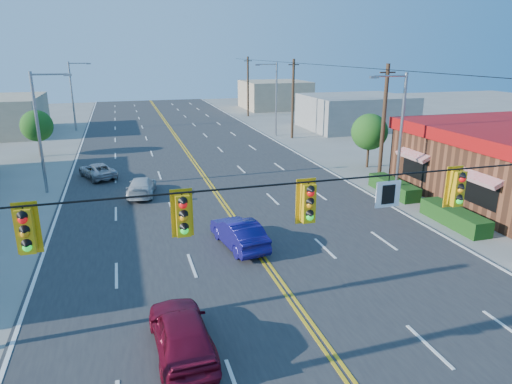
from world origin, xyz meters
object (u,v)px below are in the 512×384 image
object	(u,v)px
car_white	(142,187)
car_silver	(97,171)
car_magenta	(182,333)
car_blue	(239,234)
signal_span	(344,218)

from	to	relation	value
car_white	car_silver	size ratio (longest dim) A/B	1.01
car_magenta	car_white	distance (m)	17.34
car_blue	car_white	world-z (taller)	car_blue
car_white	car_magenta	bearing A→B (deg)	100.04
signal_span	car_blue	distance (m)	10.36
car_silver	car_blue	bearing A→B (deg)	93.84
car_magenta	signal_span	bearing A→B (deg)	153.00
signal_span	car_magenta	distance (m)	6.34
car_magenta	car_white	bearing A→B (deg)	-91.30
car_white	car_silver	distance (m)	6.09
signal_span	car_blue	size ratio (longest dim) A/B	5.72
car_white	car_silver	world-z (taller)	car_white
car_magenta	car_blue	distance (m)	8.36
car_white	signal_span	bearing A→B (deg)	112.59
car_magenta	car_white	size ratio (longest dim) A/B	1.06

